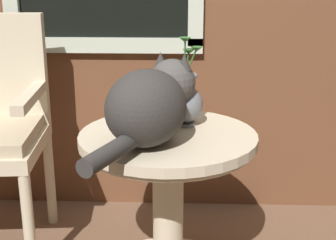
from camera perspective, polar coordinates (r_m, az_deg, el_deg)
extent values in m
cube|color=beige|center=(2.31, -7.52, 8.76)|extent=(0.92, 0.03, 0.07)
cylinder|color=beige|center=(1.83, 0.00, -10.71)|extent=(0.11, 0.11, 0.54)
cylinder|color=beige|center=(1.71, 0.00, -2.16)|extent=(0.63, 0.63, 0.03)
torus|color=beige|center=(1.72, 0.00, -3.02)|extent=(0.61, 0.61, 0.02)
cylinder|color=beige|center=(1.96, -16.14, -12.05)|extent=(0.04, 0.04, 0.44)
cylinder|color=beige|center=(2.35, -13.78, -6.85)|extent=(0.04, 0.04, 0.44)
cube|color=beige|center=(1.99, -15.93, 2.74)|extent=(0.09, 0.45, 0.04)
ellipsoid|color=#33302D|center=(1.56, -2.59, 1.43)|extent=(0.35, 0.39, 0.25)
sphere|color=#494643|center=(1.73, 0.50, 4.50)|extent=(0.17, 0.17, 0.17)
cone|color=#33302D|center=(1.69, 1.94, 6.84)|extent=(0.05, 0.05, 0.06)
cone|color=#33302D|center=(1.73, -0.89, 7.07)|extent=(0.05, 0.05, 0.06)
cylinder|color=#33302D|center=(1.41, -6.63, -3.73)|extent=(0.16, 0.28, 0.06)
cylinder|color=slate|center=(1.80, 1.94, -0.39)|extent=(0.08, 0.08, 0.01)
ellipsoid|color=slate|center=(1.78, 1.97, 1.88)|extent=(0.14, 0.14, 0.14)
cylinder|color=slate|center=(1.76, 1.99, 4.37)|extent=(0.07, 0.07, 0.06)
torus|color=slate|center=(1.76, 2.00, 5.25)|extent=(0.10, 0.10, 0.02)
cylinder|color=#387533|center=(1.73, 2.02, 7.31)|extent=(0.01, 0.04, 0.14)
cone|color=#387533|center=(1.70, 2.03, 9.44)|extent=(0.04, 0.04, 0.02)
cylinder|color=#387533|center=(1.74, 2.23, 6.65)|extent=(0.02, 0.02, 0.09)
cone|color=#387533|center=(1.73, 2.47, 8.07)|extent=(0.04, 0.04, 0.02)
cylinder|color=#387533|center=(1.74, 2.69, 6.79)|extent=(0.05, 0.02, 0.10)
cone|color=#387533|center=(1.73, 3.40, 8.36)|extent=(0.04, 0.04, 0.02)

